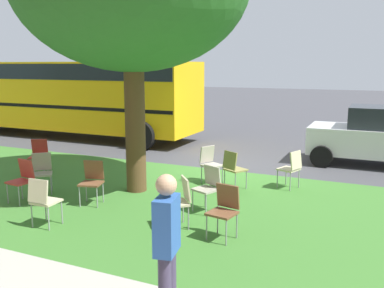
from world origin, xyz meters
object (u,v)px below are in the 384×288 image
at_px(chair_3, 208,185).
at_px(chair_6, 233,167).
at_px(pedestrian_0, 167,246).
at_px(chair_5, 22,177).
at_px(chair_1, 92,179).
at_px(chair_2, 224,207).
at_px(chair_7, 180,198).
at_px(chair_9, 291,166).
at_px(school_bus, 69,91).
at_px(chair_4, 210,162).
at_px(chair_11, 42,170).
at_px(chair_0, 43,198).
at_px(parked_car, 381,136).
at_px(chair_8, 39,153).

relative_size(chair_3, chair_6, 1.00).
bearing_deg(chair_6, chair_3, 91.14).
bearing_deg(pedestrian_0, chair_5, -28.43).
relative_size(chair_1, chair_2, 1.00).
height_order(chair_6, pedestrian_0, pedestrian_0).
bearing_deg(chair_5, chair_1, -160.13).
bearing_deg(chair_7, chair_2, 171.06).
relative_size(chair_3, chair_9, 1.00).
bearing_deg(chair_2, school_bus, -37.76).
relative_size(chair_1, chair_5, 1.00).
relative_size(chair_4, school_bus, 0.08).
distance_m(chair_5, chair_11, 0.66).
bearing_deg(chair_9, chair_0, 49.95).
height_order(chair_1, chair_2, same).
xyz_separation_m(chair_1, chair_9, (-3.45, -2.71, 0.00)).
bearing_deg(chair_3, chair_7, 82.02).
bearing_deg(school_bus, chair_5, 123.57).
relative_size(chair_11, parked_car, 0.24).
distance_m(chair_6, chair_9, 1.32).
bearing_deg(chair_0, chair_8, -45.09).
relative_size(chair_1, school_bus, 0.08).
bearing_deg(chair_9, school_bus, -21.47).
bearing_deg(chair_11, chair_1, 173.90).
distance_m(chair_6, chair_7, 2.54).
xyz_separation_m(chair_2, chair_6, (0.75, -2.67, 0.00)).
xyz_separation_m(chair_4, chair_5, (2.96, 2.89, 0.00)).
distance_m(chair_11, school_bus, 7.78).
bearing_deg(chair_1, chair_9, -141.86).
distance_m(chair_3, chair_9, 2.43).
relative_size(chair_0, chair_11, 1.00).
bearing_deg(chair_4, chair_1, 56.40).
relative_size(chair_3, chair_4, 1.00).
bearing_deg(chair_2, chair_9, -97.69).
bearing_deg(chair_4, school_bus, -27.99).
distance_m(chair_7, pedestrian_0, 2.86).
bearing_deg(chair_0, chair_9, -130.05).
height_order(chair_6, chair_8, same).
distance_m(chair_9, pedestrian_0, 5.72).
xyz_separation_m(chair_1, parked_car, (-5.24, -5.95, 0.32)).
bearing_deg(chair_3, chair_6, -88.86).
relative_size(chair_1, chair_9, 1.00).
distance_m(chair_3, chair_5, 3.81).
distance_m(chair_4, chair_6, 0.72).
height_order(chair_1, chair_11, same).
distance_m(chair_6, school_bus, 9.32).
bearing_deg(chair_8, chair_9, -168.51).
xyz_separation_m(chair_0, pedestrian_0, (-3.25, 1.62, 0.41)).
xyz_separation_m(chair_1, chair_2, (-3.01, 0.53, 0.00)).
height_order(chair_2, chair_3, same).
bearing_deg(chair_5, chair_3, -163.89).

